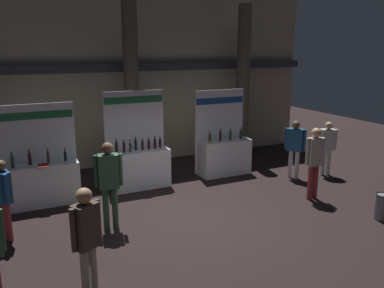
{
  "coord_description": "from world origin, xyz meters",
  "views": [
    {
      "loc": [
        -3.47,
        -7.26,
        3.68
      ],
      "look_at": [
        0.52,
        1.04,
        1.42
      ],
      "focal_mm": 37.23,
      "sensor_mm": 36.0,
      "label": 1
    }
  ],
  "objects_px": {
    "visitor_1": "(87,234)",
    "visitor_4": "(4,193)",
    "visitor_3": "(327,144)",
    "exhibitor_booth_0": "(41,180)",
    "visitor_0": "(315,157)",
    "visitor_2": "(295,144)",
    "visitor_5": "(109,177)",
    "exhibitor_booth_1": "(139,164)",
    "exhibitor_booth_2": "(224,153)",
    "trash_bin": "(382,206)"
  },
  "relations": [
    {
      "from": "exhibitor_booth_0",
      "to": "visitor_5",
      "type": "bearing_deg",
      "value": -60.33
    },
    {
      "from": "visitor_1",
      "to": "visitor_4",
      "type": "height_order",
      "value": "visitor_1"
    },
    {
      "from": "visitor_0",
      "to": "visitor_2",
      "type": "height_order",
      "value": "visitor_0"
    },
    {
      "from": "trash_bin",
      "to": "visitor_1",
      "type": "bearing_deg",
      "value": -178.94
    },
    {
      "from": "exhibitor_booth_1",
      "to": "visitor_5",
      "type": "xyz_separation_m",
      "value": [
        -1.33,
        -2.14,
        0.48
      ]
    },
    {
      "from": "exhibitor_booth_0",
      "to": "exhibitor_booth_2",
      "type": "bearing_deg",
      "value": 1.77
    },
    {
      "from": "exhibitor_booth_0",
      "to": "visitor_5",
      "type": "xyz_separation_m",
      "value": [
        1.15,
        -2.01,
        0.51
      ]
    },
    {
      "from": "visitor_0",
      "to": "visitor_3",
      "type": "distance_m",
      "value": 2.11
    },
    {
      "from": "trash_bin",
      "to": "visitor_3",
      "type": "height_order",
      "value": "visitor_3"
    },
    {
      "from": "exhibitor_booth_0",
      "to": "visitor_5",
      "type": "height_order",
      "value": "exhibitor_booth_0"
    },
    {
      "from": "visitor_1",
      "to": "visitor_5",
      "type": "bearing_deg",
      "value": 39.85
    },
    {
      "from": "trash_bin",
      "to": "visitor_4",
      "type": "xyz_separation_m",
      "value": [
        -7.41,
        2.51,
        0.67
      ]
    },
    {
      "from": "visitor_0",
      "to": "visitor_4",
      "type": "xyz_separation_m",
      "value": [
        -6.86,
        0.93,
        -0.11
      ]
    },
    {
      "from": "visitor_1",
      "to": "visitor_4",
      "type": "xyz_separation_m",
      "value": [
        -1.06,
        2.63,
        -0.09
      ]
    },
    {
      "from": "visitor_1",
      "to": "visitor_3",
      "type": "height_order",
      "value": "visitor_1"
    },
    {
      "from": "exhibitor_booth_1",
      "to": "visitor_4",
      "type": "bearing_deg",
      "value": -151.88
    },
    {
      "from": "visitor_1",
      "to": "visitor_0",
      "type": "bearing_deg",
      "value": -12.07
    },
    {
      "from": "exhibitor_booth_2",
      "to": "visitor_3",
      "type": "bearing_deg",
      "value": -28.08
    },
    {
      "from": "exhibitor_booth_1",
      "to": "visitor_5",
      "type": "height_order",
      "value": "exhibitor_booth_1"
    },
    {
      "from": "exhibitor_booth_2",
      "to": "visitor_4",
      "type": "relative_size",
      "value": 1.53
    },
    {
      "from": "visitor_3",
      "to": "visitor_4",
      "type": "distance_m",
      "value": 8.53
    },
    {
      "from": "visitor_1",
      "to": "exhibitor_booth_0",
      "type": "bearing_deg",
      "value": 65.04
    },
    {
      "from": "visitor_0",
      "to": "visitor_4",
      "type": "bearing_deg",
      "value": 3.17
    },
    {
      "from": "visitor_1",
      "to": "trash_bin",
      "type": "bearing_deg",
      "value": -27.34
    },
    {
      "from": "exhibitor_booth_1",
      "to": "visitor_3",
      "type": "relative_size",
      "value": 1.61
    },
    {
      "from": "visitor_0",
      "to": "visitor_1",
      "type": "xyz_separation_m",
      "value": [
        -5.8,
        -1.7,
        -0.01
      ]
    },
    {
      "from": "exhibitor_booth_1",
      "to": "visitor_0",
      "type": "xyz_separation_m",
      "value": [
        3.58,
        -2.68,
        0.43
      ]
    },
    {
      "from": "exhibitor_booth_1",
      "to": "exhibitor_booth_2",
      "type": "distance_m",
      "value": 2.62
    },
    {
      "from": "visitor_4",
      "to": "visitor_5",
      "type": "height_order",
      "value": "visitor_5"
    },
    {
      "from": "visitor_0",
      "to": "visitor_1",
      "type": "height_order",
      "value": "visitor_0"
    },
    {
      "from": "exhibitor_booth_2",
      "to": "visitor_0",
      "type": "relative_size",
      "value": 1.37
    },
    {
      "from": "exhibitor_booth_1",
      "to": "exhibitor_booth_2",
      "type": "bearing_deg",
      "value": 0.56
    },
    {
      "from": "visitor_0",
      "to": "visitor_5",
      "type": "bearing_deg",
      "value": 4.66
    },
    {
      "from": "visitor_0",
      "to": "exhibitor_booth_0",
      "type": "bearing_deg",
      "value": -11.93
    },
    {
      "from": "exhibitor_booth_1",
      "to": "visitor_0",
      "type": "height_order",
      "value": "exhibitor_booth_1"
    },
    {
      "from": "exhibitor_booth_2",
      "to": "visitor_2",
      "type": "xyz_separation_m",
      "value": [
        1.61,
        -1.21,
        0.37
      ]
    },
    {
      "from": "visitor_5",
      "to": "visitor_4",
      "type": "bearing_deg",
      "value": 179.24
    },
    {
      "from": "trash_bin",
      "to": "visitor_0",
      "type": "bearing_deg",
      "value": 109.33
    },
    {
      "from": "visitor_5",
      "to": "exhibitor_booth_2",
      "type": "bearing_deg",
      "value": 39.47
    },
    {
      "from": "visitor_3",
      "to": "exhibitor_booth_0",
      "type": "bearing_deg",
      "value": 15.81
    },
    {
      "from": "exhibitor_booth_2",
      "to": "visitor_3",
      "type": "distance_m",
      "value": 3.0
    },
    {
      "from": "visitor_4",
      "to": "visitor_5",
      "type": "distance_m",
      "value": 1.99
    },
    {
      "from": "exhibitor_booth_2",
      "to": "visitor_5",
      "type": "relative_size",
      "value": 1.34
    },
    {
      "from": "visitor_3",
      "to": "exhibitor_booth_2",
      "type": "bearing_deg",
      "value": -3.1
    },
    {
      "from": "exhibitor_booth_1",
      "to": "visitor_2",
      "type": "distance_m",
      "value": 4.41
    },
    {
      "from": "visitor_4",
      "to": "visitor_3",
      "type": "bearing_deg",
      "value": 77.87
    },
    {
      "from": "exhibitor_booth_0",
      "to": "trash_bin",
      "type": "bearing_deg",
      "value": -31.97
    },
    {
      "from": "exhibitor_booth_2",
      "to": "trash_bin",
      "type": "relative_size",
      "value": 4.29
    },
    {
      "from": "exhibitor_booth_1",
      "to": "visitor_3",
      "type": "xyz_separation_m",
      "value": [
        5.25,
        -1.38,
        0.31
      ]
    },
    {
      "from": "exhibitor_booth_1",
      "to": "visitor_5",
      "type": "relative_size",
      "value": 1.39
    }
  ]
}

